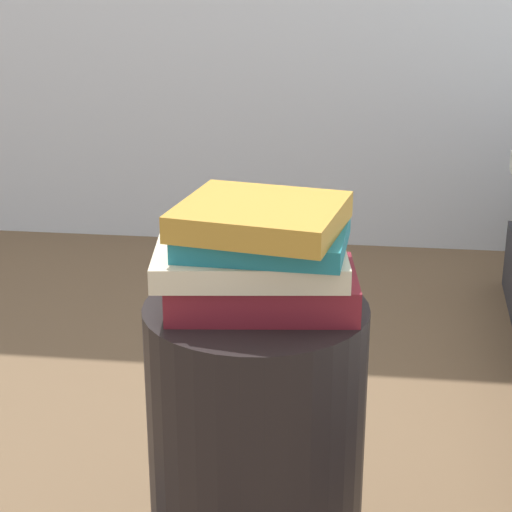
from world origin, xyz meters
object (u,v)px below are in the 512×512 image
book_ochre (261,217)px  book_maroon (262,288)px  book_teal (264,237)px  book_cream (250,263)px  side_table (256,470)px

book_ochre → book_maroon: bearing=89.2°
book_teal → book_ochre: size_ratio=1.06×
book_cream → side_table: bearing=34.3°
side_table → book_ochre: bearing=-15.2°
side_table → book_maroon: book_maroon is taller
book_maroon → book_teal: 0.08m
book_maroon → book_ochre: size_ratio=1.22×
side_table → book_maroon: bearing=36.5°
book_cream → book_teal: 0.04m
book_maroon → book_ochre: book_ochre is taller
book_maroon → book_teal: size_ratio=1.16×
side_table → book_cream: bearing=-138.7°
book_maroon → book_cream: size_ratio=0.99×
book_teal → book_ochre: bearing=-101.3°
side_table → book_ochre: 0.43m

